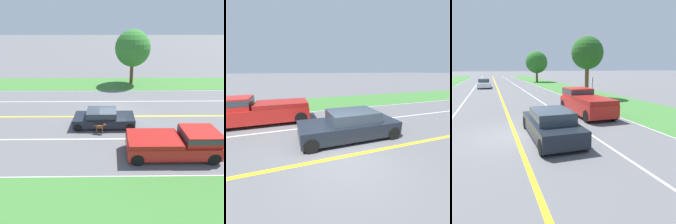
% 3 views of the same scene
% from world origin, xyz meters
% --- Properties ---
extents(ground_plane, '(400.00, 400.00, 0.00)m').
position_xyz_m(ground_plane, '(0.00, 0.00, 0.00)').
color(ground_plane, '#5B5B5E').
extents(centre_divider_line, '(0.18, 160.00, 0.01)m').
position_xyz_m(centre_divider_line, '(0.00, 0.00, 0.00)').
color(centre_divider_line, yellow).
rests_on(centre_divider_line, ground).
extents(lane_edge_line_right, '(0.14, 160.00, 0.01)m').
position_xyz_m(lane_edge_line_right, '(7.00, 0.00, 0.00)').
color(lane_edge_line_right, white).
rests_on(lane_edge_line_right, ground).
extents(lane_dash_same_dir, '(0.10, 160.00, 0.01)m').
position_xyz_m(lane_dash_same_dir, '(3.50, 0.00, 0.00)').
color(lane_dash_same_dir, white).
rests_on(lane_dash_same_dir, ground).
extents(grass_verge_right, '(6.00, 160.00, 0.03)m').
position_xyz_m(grass_verge_right, '(10.00, 0.00, 0.01)').
color(grass_verge_right, '#3D7533').
rests_on(grass_verge_right, ground).
extents(ego_car, '(1.94, 4.73, 1.35)m').
position_xyz_m(ego_car, '(1.54, -0.81, 0.63)').
color(ego_car, black).
rests_on(ego_car, ground).
extents(dog, '(0.27, 1.08, 0.84)m').
position_xyz_m(dog, '(2.74, -1.01, 0.54)').
color(dog, brown).
rests_on(dog, ground).
extents(pickup_truck, '(2.03, 5.42, 1.71)m').
position_xyz_m(pickup_truck, '(5.19, 3.67, 0.87)').
color(pickup_truck, red).
rests_on(pickup_truck, ground).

